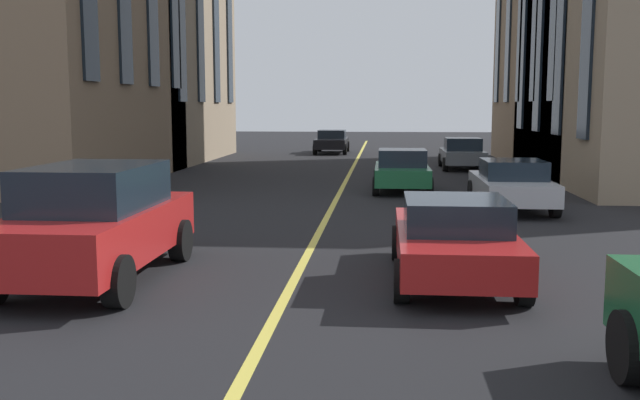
% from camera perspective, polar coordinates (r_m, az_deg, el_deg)
% --- Properties ---
extents(lane_centre_line, '(80.00, 0.16, 0.01)m').
position_cam_1_polar(lane_centre_line, '(18.11, 0.51, -1.45)').
color(lane_centre_line, '#D8C64C').
rests_on(lane_centre_line, ground_plane).
extents(car_green_parked_a, '(3.90, 1.89, 1.40)m').
position_cam_1_polar(car_green_parked_a, '(23.90, 6.52, 2.36)').
color(car_green_parked_a, '#1E6038').
rests_on(car_green_parked_a, ground_plane).
extents(car_red_trailing, '(4.70, 2.14, 1.88)m').
position_cam_1_polar(car_red_trailing, '(12.15, -17.36, -1.63)').
color(car_red_trailing, '#B21E1E').
rests_on(car_red_trailing, ground_plane).
extents(car_silver_near, '(4.40, 1.95, 1.37)m').
position_cam_1_polar(car_silver_near, '(20.24, 14.95, 1.24)').
color(car_silver_near, '#B7BABF').
rests_on(car_silver_near, ground_plane).
extents(car_grey_parked_b, '(3.90, 1.89, 1.40)m').
position_cam_1_polar(car_grey_parked_b, '(32.76, 11.22, 3.65)').
color(car_grey_parked_b, slate).
rests_on(car_grey_parked_b, ground_plane).
extents(car_red_far, '(4.40, 1.95, 1.37)m').
position_cam_1_polar(car_red_far, '(11.80, 10.57, -2.99)').
color(car_red_far, '#B21E1E').
rests_on(car_red_far, ground_plane).
extents(car_black_mid, '(4.40, 1.95, 1.37)m').
position_cam_1_polar(car_black_mid, '(43.01, 0.95, 4.68)').
color(car_black_mid, black).
rests_on(car_black_mid, ground_plane).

